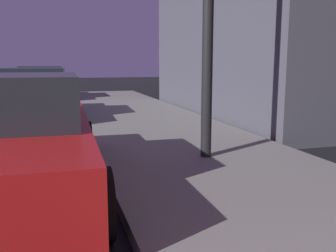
% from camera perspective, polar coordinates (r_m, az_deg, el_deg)
% --- Properties ---
extents(car_red, '(2.18, 4.38, 1.43)m').
position_cam_1_polar(car_red, '(4.66, -23.62, -1.82)').
color(car_red, maroon).
rests_on(car_red, ground).
extents(car_blue, '(2.21, 4.37, 1.43)m').
position_cam_1_polar(car_blue, '(10.69, -19.74, 4.42)').
color(car_blue, navy).
rests_on(car_blue, ground).
extents(car_silver, '(2.07, 4.12, 1.43)m').
position_cam_1_polar(car_silver, '(16.24, -18.72, 6.12)').
color(car_silver, '#B7B7BF').
rests_on(car_silver, ground).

